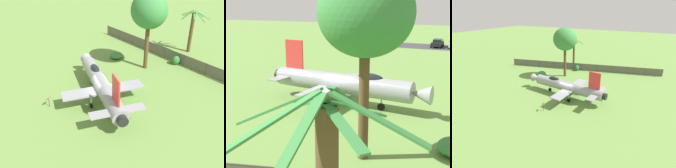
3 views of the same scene
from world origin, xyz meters
TOP-DOWN VIEW (x-y plane):
  - ground_plane at (0.00, 0.00)m, footprint 200.00×200.00m
  - display_jet at (-0.37, 0.04)m, footprint 14.18×8.91m
  - shade_tree at (-4.96, 8.36)m, footprint 4.89×4.46m
  - palm_tree at (-7.25, 17.56)m, footprint 4.74×3.68m
  - perimeter_fence at (-3.34, 13.55)m, footprint 33.94×8.66m
  - shrub_near_fence at (-4.15, 12.86)m, footprint 1.01×1.13m
  - shrub_by_tree at (-9.45, 6.05)m, footprint 1.75×1.90m
  - info_plaque at (-0.95, -5.57)m, footprint 0.68×0.72m

SIDE VIEW (x-z plane):
  - ground_plane at x=0.00m, z-range 0.00..0.00m
  - shrub_by_tree at x=-9.45m, z-range 0.00..0.97m
  - shrub_near_fence at x=-4.15m, z-range 0.00..1.29m
  - info_plaque at x=-0.95m, z-range 0.28..1.43m
  - perimeter_fence at x=-3.34m, z-range 0.05..1.72m
  - display_jet at x=-0.37m, z-range -0.73..4.36m
  - palm_tree at x=-7.25m, z-range 0.12..6.60m
  - shade_tree at x=-4.96m, z-range 2.68..12.74m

